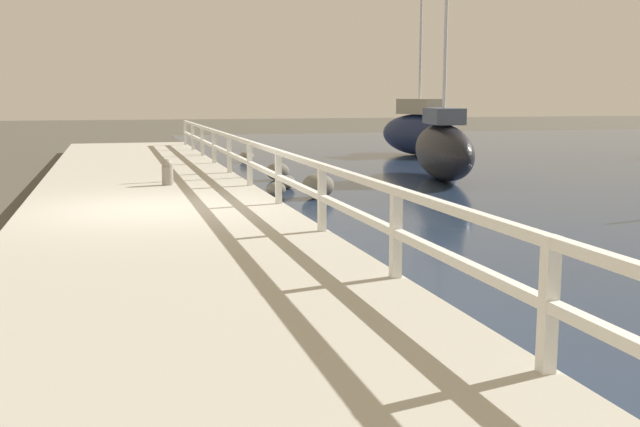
{
  "coord_description": "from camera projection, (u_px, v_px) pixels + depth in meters",
  "views": [
    {
      "loc": [
        -0.64,
        -12.2,
        2.12
      ],
      "look_at": [
        2.14,
        -2.2,
        0.5
      ],
      "focal_mm": 42.0,
      "sensor_mm": 36.0,
      "label": 1
    }
  ],
  "objects": [
    {
      "name": "sailboat_black",
      "position": [
        443.0,
        149.0,
        19.19
      ],
      "size": [
        1.94,
        4.76,
        5.65
      ],
      "rotation": [
        0.0,
        0.0,
        -0.2
      ],
      "color": "black",
      "rests_on": "water_surface"
    },
    {
      "name": "ground_plane",
      "position": [
        156.0,
        229.0,
        12.11
      ],
      "size": [
        120.0,
        120.0,
        0.0
      ],
      "primitive_type": "plane",
      "color": "#4C473D"
    },
    {
      "name": "boulder_upstream",
      "position": [
        278.0,
        171.0,
        19.2
      ],
      "size": [
        0.6,
        0.54,
        0.45
      ],
      "color": "#666056",
      "rests_on": "ground"
    },
    {
      "name": "sailboat_navy",
      "position": [
        419.0,
        131.0,
        27.29
      ],
      "size": [
        2.18,
        4.26,
        6.28
      ],
      "rotation": [
        0.0,
        0.0,
        0.28
      ],
      "color": "#192347",
      "rests_on": "water_surface"
    },
    {
      "name": "boulder_mid_strip",
      "position": [
        247.0,
        157.0,
        24.51
      ],
      "size": [
        0.48,
        0.43,
        0.36
      ],
      "color": "slate",
      "rests_on": "ground"
    },
    {
      "name": "railing",
      "position": [
        278.0,
        167.0,
        12.5
      ],
      "size": [
        0.1,
        32.5,
        0.91
      ],
      "color": "white",
      "rests_on": "dock_walkway"
    },
    {
      "name": "boulder_near_dock",
      "position": [
        318.0,
        186.0,
        15.79
      ],
      "size": [
        0.7,
        0.63,
        0.52
      ],
      "color": "#666056",
      "rests_on": "ground"
    },
    {
      "name": "boulder_water_edge",
      "position": [
        276.0,
        189.0,
        16.08
      ],
      "size": [
        0.41,
        0.37,
        0.31
      ],
      "color": "#666056",
      "rests_on": "ground"
    },
    {
      "name": "mooring_bollard",
      "position": [
        167.0,
        172.0,
        15.2
      ],
      "size": [
        0.23,
        0.23,
        0.53
      ],
      "color": "gray",
      "rests_on": "dock_walkway"
    },
    {
      "name": "dock_walkway",
      "position": [
        156.0,
        219.0,
        12.09
      ],
      "size": [
        4.26,
        36.0,
        0.34
      ],
      "color": "#B2AD9E",
      "rests_on": "ground"
    },
    {
      "name": "boulder_downstream",
      "position": [
        287.0,
        182.0,
        17.43
      ],
      "size": [
        0.42,
        0.38,
        0.31
      ],
      "color": "#666056",
      "rests_on": "ground"
    }
  ]
}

